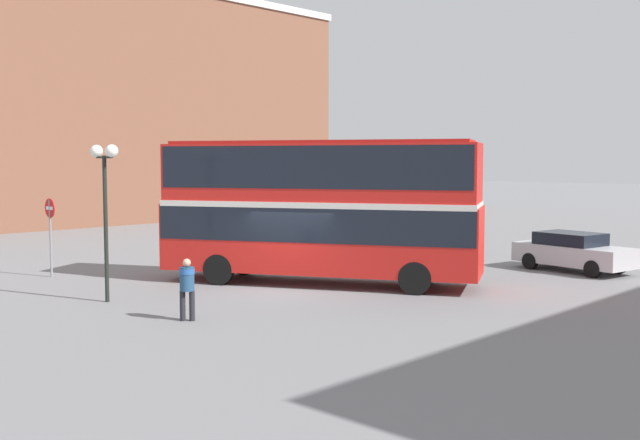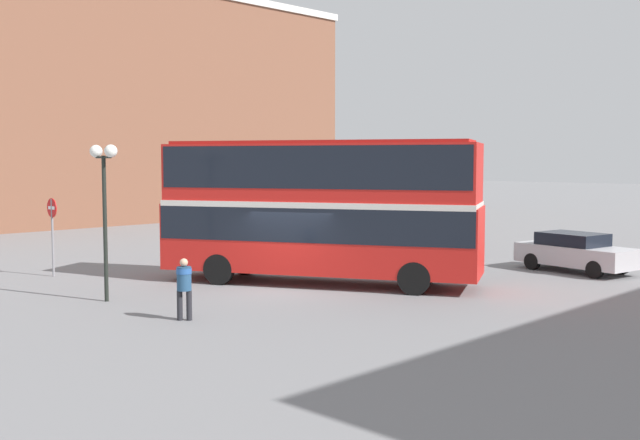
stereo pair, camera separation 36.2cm
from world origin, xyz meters
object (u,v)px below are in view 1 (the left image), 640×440
double_decker_bus (320,202)px  street_lamp_twin_globe (105,180)px  pedestrian_foreground (187,283)px  parked_car_kerb_far (335,221)px  parked_car_kerb_near (573,251)px  no_entry_sign (50,224)px

double_decker_bus → street_lamp_twin_globe: (-2.32, -6.67, 0.84)m
pedestrian_foreground → parked_car_kerb_far: size_ratio=0.34×
pedestrian_foreground → parked_car_kerb_near: bearing=-55.1°
double_decker_bus → street_lamp_twin_globe: 7.11m
parked_car_kerb_far → no_entry_sign: no_entry_sign is taller
street_lamp_twin_globe → parked_car_kerb_far: bearing=114.2°
double_decker_bus → street_lamp_twin_globe: size_ratio=2.31×
double_decker_bus → parked_car_kerb_far: 17.22m
street_lamp_twin_globe → no_entry_sign: bearing=168.6°
double_decker_bus → no_entry_sign: size_ratio=3.78×
double_decker_bus → no_entry_sign: double_decker_bus is taller
no_entry_sign → double_decker_bus: bearing=34.6°
double_decker_bus → pedestrian_foreground: double_decker_bus is taller
no_entry_sign → pedestrian_foreground: bearing=-6.5°
double_decker_bus → pedestrian_foreground: (1.52, -6.62, -1.76)m
double_decker_bus → pedestrian_foreground: bearing=-104.2°
parked_car_kerb_near → pedestrian_foreground: bearing=-93.2°
pedestrian_foreground → double_decker_bus: bearing=-29.7°
no_entry_sign → parked_car_kerb_near: bearing=47.7°
parked_car_kerb_near → parked_car_kerb_far: 16.62m
double_decker_bus → parked_car_kerb_near: (4.91, 8.66, -2.01)m
parked_car_kerb_far → parked_car_kerb_near: bearing=168.7°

